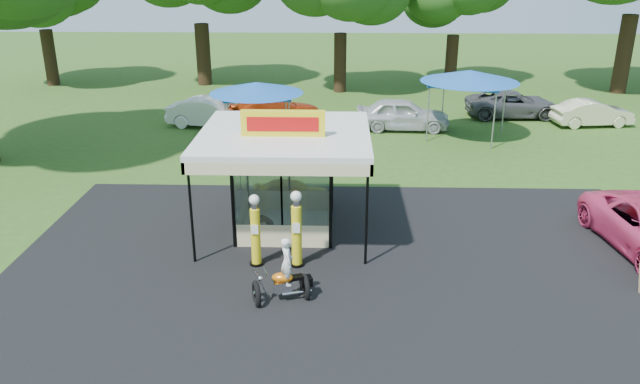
# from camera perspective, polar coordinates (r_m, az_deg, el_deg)

# --- Properties ---
(ground) EXTENTS (120.00, 120.00, 0.00)m
(ground) POSITION_cam_1_polar(r_m,az_deg,el_deg) (16.58, 2.55, -10.58)
(ground) COLOR #2F541A
(ground) RESTS_ON ground
(asphalt_apron) EXTENTS (20.00, 14.00, 0.04)m
(asphalt_apron) POSITION_cam_1_polar(r_m,az_deg,el_deg) (18.31, 2.48, -7.24)
(asphalt_apron) COLOR black
(asphalt_apron) RESTS_ON ground
(gas_station_kiosk) EXTENTS (5.40, 5.40, 4.18)m
(gas_station_kiosk) POSITION_cam_1_polar(r_m,az_deg,el_deg) (20.40, -3.16, 1.22)
(gas_station_kiosk) COLOR white
(gas_station_kiosk) RESTS_ON ground
(gas_pump_left) EXTENTS (0.42, 0.42, 2.25)m
(gas_pump_left) POSITION_cam_1_polar(r_m,az_deg,el_deg) (18.28, -5.92, -3.68)
(gas_pump_left) COLOR black
(gas_pump_left) RESTS_ON ground
(gas_pump_right) EXTENTS (0.44, 0.44, 2.38)m
(gas_pump_right) POSITION_cam_1_polar(r_m,az_deg,el_deg) (18.13, -2.16, -3.58)
(gas_pump_right) COLOR black
(gas_pump_right) RESTS_ON ground
(motorcycle) EXTENTS (1.66, 1.16, 1.88)m
(motorcycle) POSITION_cam_1_polar(r_m,az_deg,el_deg) (16.59, -3.22, -7.66)
(motorcycle) COLOR black
(motorcycle) RESTS_ON ground
(spare_tires) EXTENTS (0.85, 0.58, 0.71)m
(spare_tires) POSITION_cam_1_polar(r_m,az_deg,el_deg) (20.47, -5.27, -3.12)
(spare_tires) COLOR black
(spare_tires) RESTS_ON ground
(kiosk_car) EXTENTS (2.82, 1.13, 0.96)m
(kiosk_car) POSITION_cam_1_polar(r_m,az_deg,el_deg) (22.91, -2.65, 0.02)
(kiosk_car) COLOR yellow
(kiosk_car) RESTS_ON ground
(bg_car_a) EXTENTS (4.89, 2.45, 1.54)m
(bg_car_a) POSITION_cam_1_polar(r_m,az_deg,el_deg) (33.77, -9.90, 7.16)
(bg_car_a) COLOR silver
(bg_car_a) RESTS_ON ground
(bg_car_b) EXTENTS (5.63, 4.08, 1.52)m
(bg_car_b) POSITION_cam_1_polar(r_m,az_deg,el_deg) (33.89, -4.20, 7.45)
(bg_car_b) COLOR #B9360E
(bg_car_b) RESTS_ON ground
(bg_car_c) EXTENTS (4.89, 2.10, 1.64)m
(bg_car_c) POSITION_cam_1_polar(r_m,az_deg,el_deg) (33.00, 7.56, 7.07)
(bg_car_c) COLOR silver
(bg_car_c) RESTS_ON ground
(bg_car_d) EXTENTS (5.33, 2.62, 1.46)m
(bg_car_d) POSITION_cam_1_polar(r_m,az_deg,el_deg) (37.01, 17.27, 7.68)
(bg_car_d) COLOR #525254
(bg_car_d) RESTS_ON ground
(bg_car_e) EXTENTS (4.33, 2.00, 1.37)m
(bg_car_e) POSITION_cam_1_polar(r_m,az_deg,el_deg) (36.53, 23.64, 6.63)
(bg_car_e) COLOR beige
(bg_car_e) RESTS_ON ground
(tent_west) EXTENTS (4.40, 4.40, 3.07)m
(tent_west) POSITION_cam_1_polar(r_m,az_deg,el_deg) (29.58, -5.83, 9.41)
(tent_west) COLOR gray
(tent_west) RESTS_ON ground
(tent_east) EXTENTS (4.81, 4.81, 3.36)m
(tent_east) POSITION_cam_1_polar(r_m,az_deg,el_deg) (31.75, 13.53, 10.22)
(tent_east) COLOR gray
(tent_east) RESTS_ON ground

